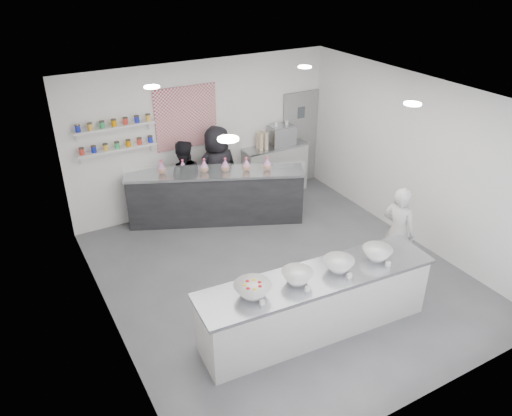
{
  "coord_description": "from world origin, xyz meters",
  "views": [
    {
      "loc": [
        -3.71,
        -5.75,
        4.92
      ],
      "look_at": [
        -0.26,
        0.4,
        1.15
      ],
      "focal_mm": 35.0,
      "sensor_mm": 36.0,
      "label": 1
    }
  ],
  "objects_px": {
    "staff_right": "(218,171)",
    "espresso_machine": "(281,136)",
    "espresso_ledge": "(275,169)",
    "woman_prep": "(398,232)",
    "prep_counter": "(316,303)",
    "staff_left": "(184,181)",
    "back_bar": "(216,197)"
  },
  "relations": [
    {
      "from": "woman_prep",
      "to": "staff_left",
      "type": "relative_size",
      "value": 0.96
    },
    {
      "from": "espresso_ledge",
      "to": "espresso_machine",
      "type": "xyz_separation_m",
      "value": [
        0.14,
        0.0,
        0.75
      ]
    },
    {
      "from": "espresso_ledge",
      "to": "staff_right",
      "type": "bearing_deg",
      "value": -170.72
    },
    {
      "from": "espresso_machine",
      "to": "espresso_ledge",
      "type": "bearing_deg",
      "value": 180.0
    },
    {
      "from": "prep_counter",
      "to": "staff_left",
      "type": "distance_m",
      "value": 3.99
    },
    {
      "from": "espresso_ledge",
      "to": "staff_right",
      "type": "distance_m",
      "value": 1.54
    },
    {
      "from": "staff_left",
      "to": "staff_right",
      "type": "height_order",
      "value": "staff_right"
    },
    {
      "from": "espresso_machine",
      "to": "staff_left",
      "type": "distance_m",
      "value": 2.38
    },
    {
      "from": "woman_prep",
      "to": "prep_counter",
      "type": "bearing_deg",
      "value": 88.17
    },
    {
      "from": "espresso_ledge",
      "to": "staff_right",
      "type": "relative_size",
      "value": 0.8
    },
    {
      "from": "espresso_ledge",
      "to": "woman_prep",
      "type": "xyz_separation_m",
      "value": [
        0.12,
        -3.63,
        0.25
      ]
    },
    {
      "from": "woman_prep",
      "to": "staff_right",
      "type": "xyz_separation_m",
      "value": [
        -1.6,
        3.39,
        0.12
      ]
    },
    {
      "from": "staff_left",
      "to": "staff_right",
      "type": "bearing_deg",
      "value": -164.92
    },
    {
      "from": "prep_counter",
      "to": "back_bar",
      "type": "distance_m",
      "value": 3.58
    },
    {
      "from": "prep_counter",
      "to": "espresso_machine",
      "type": "relative_size",
      "value": 6.31
    },
    {
      "from": "prep_counter",
      "to": "staff_right",
      "type": "relative_size",
      "value": 1.88
    },
    {
      "from": "prep_counter",
      "to": "woman_prep",
      "type": "xyz_separation_m",
      "value": [
        1.95,
        0.51,
        0.32
      ]
    },
    {
      "from": "prep_counter",
      "to": "back_bar",
      "type": "relative_size",
      "value": 1.01
    },
    {
      "from": "espresso_ledge",
      "to": "staff_left",
      "type": "distance_m",
      "value": 2.21
    },
    {
      "from": "prep_counter",
      "to": "back_bar",
      "type": "height_order",
      "value": "back_bar"
    },
    {
      "from": "back_bar",
      "to": "espresso_ledge",
      "type": "xyz_separation_m",
      "value": [
        1.69,
        0.56,
        0.01
      ]
    },
    {
      "from": "back_bar",
      "to": "espresso_machine",
      "type": "height_order",
      "value": "espresso_machine"
    },
    {
      "from": "espresso_machine",
      "to": "staff_right",
      "type": "distance_m",
      "value": 1.68
    },
    {
      "from": "woman_prep",
      "to": "staff_left",
      "type": "xyz_separation_m",
      "value": [
        -2.3,
        3.45,
        0.03
      ]
    },
    {
      "from": "prep_counter",
      "to": "staff_right",
      "type": "bearing_deg",
      "value": 88.64
    },
    {
      "from": "back_bar",
      "to": "espresso_ledge",
      "type": "distance_m",
      "value": 1.78
    },
    {
      "from": "prep_counter",
      "to": "espresso_machine",
      "type": "xyz_separation_m",
      "value": [
        1.98,
        4.14,
        0.82
      ]
    },
    {
      "from": "staff_left",
      "to": "prep_counter",
      "type": "bearing_deg",
      "value": 115.13
    },
    {
      "from": "back_bar",
      "to": "woman_prep",
      "type": "relative_size",
      "value": 2.15
    },
    {
      "from": "staff_right",
      "to": "espresso_machine",
      "type": "bearing_deg",
      "value": -177.85
    },
    {
      "from": "espresso_ledge",
      "to": "staff_left",
      "type": "xyz_separation_m",
      "value": [
        -2.19,
        -0.18,
        0.29
      ]
    },
    {
      "from": "prep_counter",
      "to": "staff_left",
      "type": "height_order",
      "value": "staff_left"
    }
  ]
}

